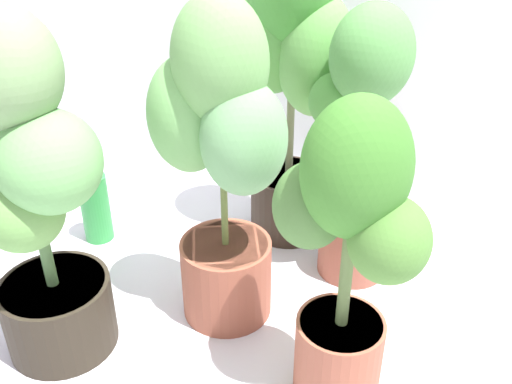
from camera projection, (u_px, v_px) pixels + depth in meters
ground_plane at (214, 335)px, 1.47m from camera, size 8.00×8.00×0.00m
potted_plant_front_right at (348, 246)px, 1.12m from camera, size 0.35×0.28×0.71m
potted_plant_front_left at (32, 190)px, 1.22m from camera, size 0.40×0.31×0.83m
potted_plant_center at (219, 157)px, 1.32m from camera, size 0.41×0.30×0.83m
potted_plant_back_center at (293, 52)px, 1.59m from camera, size 0.44×0.35×1.00m
potted_plant_back_right at (359, 136)px, 1.49m from camera, size 0.32×0.28×0.77m
nutrient_bottle at (95, 207)px, 1.78m from camera, size 0.09×0.09×0.24m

